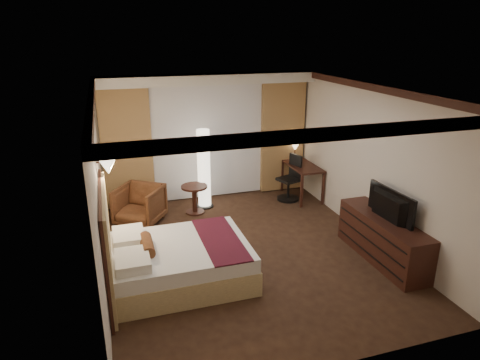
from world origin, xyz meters
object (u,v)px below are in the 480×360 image
object	(u,v)px
floor_lamp	(204,169)
dresser	(383,239)
side_table	(195,199)
office_chair	(289,178)
desk	(302,181)
television	(386,201)
bed	(181,262)
armchair	(139,203)

from	to	relation	value
floor_lamp	dresser	bearing A→B (deg)	-53.58
side_table	office_chair	distance (m)	2.11
side_table	dresser	distance (m)	3.73
floor_lamp	desk	size ratio (longest dim) A/B	1.46
floor_lamp	television	size ratio (longest dim) A/B	1.61
bed	armchair	world-z (taller)	armchair
office_chair	dresser	size ratio (longest dim) A/B	0.54
floor_lamp	office_chair	size ratio (longest dim) A/B	1.66
office_chair	bed	bearing A→B (deg)	-155.97
dresser	television	distance (m)	0.66
floor_lamp	office_chair	world-z (taller)	floor_lamp
armchair	office_chair	size ratio (longest dim) A/B	0.81
bed	television	size ratio (longest dim) A/B	1.91
desk	bed	bearing A→B (deg)	-141.31
dresser	office_chair	bearing A→B (deg)	97.85
side_table	armchair	bearing A→B (deg)	-171.80
floor_lamp	side_table	bearing A→B (deg)	-136.40
desk	television	size ratio (longest dim) A/B	1.10
bed	office_chair	size ratio (longest dim) A/B	1.97
armchair	television	distance (m)	4.46
bed	television	world-z (taller)	television
bed	side_table	world-z (taller)	side_table
armchair	office_chair	distance (m)	3.21
television	side_table	bearing A→B (deg)	39.35
side_table	dresser	bearing A→B (deg)	-48.00
desk	television	bearing A→B (deg)	-89.61
desk	dresser	size ratio (longest dim) A/B	0.61
dresser	desk	bearing A→B (deg)	90.99
bed	desk	xyz separation A→B (m)	(3.15, 2.52, 0.08)
armchair	side_table	world-z (taller)	armchair
armchair	television	size ratio (longest dim) A/B	0.78
armchair	dresser	bearing A→B (deg)	-2.46
television	office_chair	bearing A→B (deg)	4.94
side_table	television	world-z (taller)	television
side_table	dresser	size ratio (longest dim) A/B	0.31
desk	television	distance (m)	2.97
floor_lamp	desk	distance (m)	2.23
bed	armchair	bearing A→B (deg)	100.18
floor_lamp	television	xyz separation A→B (m)	(2.20, -3.02, 0.19)
armchair	floor_lamp	distance (m)	1.49
desk	side_table	bearing A→B (deg)	-176.86
desk	dresser	bearing A→B (deg)	-89.01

